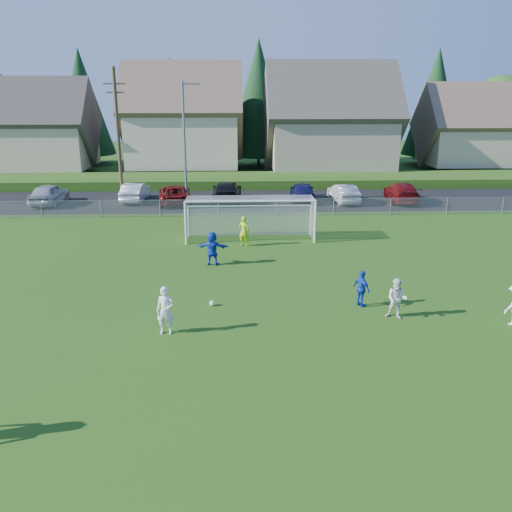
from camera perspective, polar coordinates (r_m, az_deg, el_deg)
The scene contains 22 objects.
ground at distance 16.90m, azimuth 1.18°, elevation -12.60°, with size 160.00×160.00×0.00m, color #193D0C.
asphalt_lot at distance 42.98m, azimuth -1.11°, elevation 5.86°, with size 60.00×60.00×0.00m, color black.
grass_embankment at distance 50.29m, azimuth -1.32°, elevation 7.96°, with size 70.00×6.00×0.80m, color #1E420F.
soccer_ball at distance 22.04m, azimuth -4.63°, elevation -4.98°, with size 0.22×0.22×0.22m, color white.
player_white_a at distance 19.54m, azimuth -9.51°, elevation -5.70°, with size 0.64×0.42×1.76m, color white.
player_white_b at distance 21.27m, azimuth 14.61°, elevation -4.37°, with size 0.76×0.60×1.57m, color white.
player_blue_a at distance 22.12m, azimuth 11.06°, elevation -3.40°, with size 0.88×0.36×1.50m, color #1236AB.
player_blue_b at distance 26.92m, azimuth -4.62°, elevation 0.81°, with size 1.57×0.50×1.70m, color #1236AB.
goalkeeper at distance 30.14m, azimuth -1.27°, elevation 2.63°, with size 0.62×0.41×1.70m, color #A6D519.
car_a at distance 44.40m, azimuth -20.97°, elevation 6.11°, with size 1.84×4.58×1.56m, color #A5A8AD.
car_b at distance 43.64m, azimuth -12.60°, elevation 6.59°, with size 1.54×4.42×1.46m, color white.
car_c at distance 42.35m, azimuth -8.54°, elevation 6.47°, with size 2.35×5.09×1.41m, color #600B0C.
car_d at distance 42.50m, azimuth -3.09°, elevation 6.79°, with size 2.22×5.45×1.58m, color black.
car_e at distance 42.80m, azimuth 4.92°, elevation 6.78°, with size 1.79×4.46×1.52m, color #131442.
car_f at distance 42.71m, azimuth 9.19°, elevation 6.53°, with size 1.49×4.28×1.41m, color #B0B0B0.
car_g at distance 43.94m, azimuth 15.09°, elevation 6.51°, with size 2.09×5.13×1.49m, color #640B0F.
soccer_goal at distance 31.44m, azimuth -0.63°, elevation 4.70°, with size 7.42×1.90×2.50m.
chainlink_fence at distance 37.47m, azimuth -0.91°, elevation 5.16°, with size 52.06×0.06×1.20m.
streetlight at distance 40.95m, azimuth -7.47°, elevation 12.00°, with size 1.38×0.18×9.00m.
utility_pole at distance 42.64m, azimuth -14.31°, elevation 12.23°, with size 1.60×0.26×10.00m.
houses_row at distance 57.20m, azimuth 0.53°, elevation 16.04°, with size 53.90×11.45×13.27m.
tree_row at distance 63.43m, azimuth -0.65°, elevation 15.76°, with size 65.98×12.36×13.80m.
Camera 1 is at (-0.96, -14.65, 8.36)m, focal length 38.00 mm.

